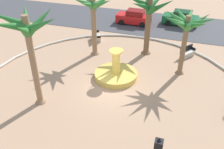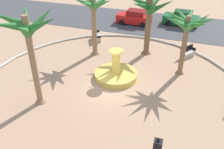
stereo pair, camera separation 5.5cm
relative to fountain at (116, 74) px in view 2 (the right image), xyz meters
name	(u,v)px [view 2 (the right image)]	position (x,y,z in m)	size (l,w,h in m)	color
ground_plane	(110,90)	(0.09, -1.72, -0.33)	(80.00, 80.00, 0.00)	tan
plaza_curb	(110,89)	(0.09, -1.72, -0.23)	(19.80, 19.80, 0.20)	silver
street_asphalt	(148,23)	(0.09, 12.58, -0.32)	(48.00, 8.00, 0.03)	#424247
fountain	(116,74)	(0.00, 0.00, 0.00)	(3.34, 3.34, 2.39)	gold
palm_tree_near_fountain	(187,26)	(4.69, 2.19, 3.70)	(3.82, 3.84, 5.06)	brown
palm_tree_by_curb	(94,11)	(-3.00, 3.25, 3.72)	(3.42, 3.38, 5.38)	#8E6B4C
palm_tree_mid_plaza	(149,13)	(1.41, 4.86, 3.52)	(4.27, 4.10, 5.33)	brown
palm_tree_far_side	(27,35)	(-4.02, -4.58, 4.58)	(4.15, 3.82, 6.39)	#8E6B4C
bench_east	(98,37)	(-3.91, 6.31, 0.01)	(1.16, 1.66, 1.00)	beige
bench_west	(188,53)	(5.10, 5.28, 0.01)	(1.34, 1.59, 1.00)	beige
parked_car_leftmost	(135,17)	(-1.41, 11.91, 0.45)	(4.06, 2.03, 1.67)	red
parked_car_second	(181,18)	(3.81, 13.24, 0.45)	(4.09, 2.09, 1.67)	#145B2D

